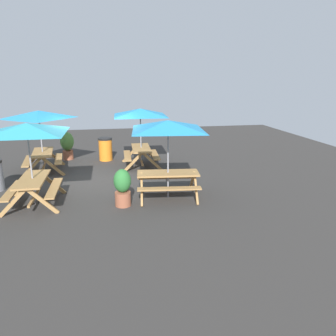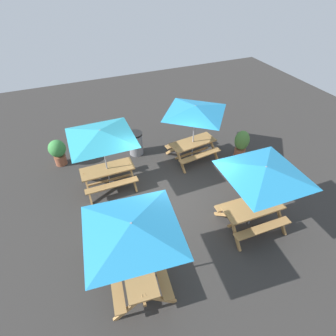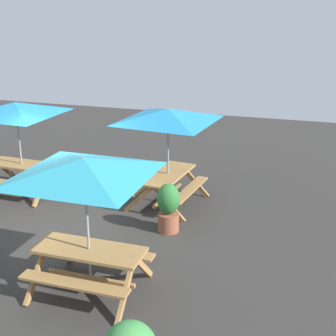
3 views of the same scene
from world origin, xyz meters
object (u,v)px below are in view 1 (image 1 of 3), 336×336
(picnic_table_1, at_px, (140,117))
(potted_plant_2, at_px, (67,144))
(picnic_table_3, at_px, (27,135))
(picnic_table_0, at_px, (168,131))
(trash_bin_orange, at_px, (105,149))
(potted_plant_0, at_px, (123,187))
(picnic_table_2, at_px, (39,119))

(picnic_table_1, distance_m, potted_plant_2, 3.71)
(picnic_table_3, bearing_deg, picnic_table_0, 88.41)
(trash_bin_orange, xyz_separation_m, potted_plant_2, (-0.44, -1.62, 0.17))
(trash_bin_orange, bearing_deg, picnic_table_1, 48.50)
(picnic_table_0, bearing_deg, picnic_table_3, -175.58)
(picnic_table_0, relative_size, picnic_table_3, 0.99)
(trash_bin_orange, xyz_separation_m, potted_plant_0, (5.38, 0.46, 0.05))
(picnic_table_3, height_order, trash_bin_orange, picnic_table_3)
(picnic_table_3, relative_size, trash_bin_orange, 2.89)
(picnic_table_0, relative_size, picnic_table_1, 0.99)
(picnic_table_1, distance_m, potted_plant_0, 4.48)
(picnic_table_3, relative_size, potted_plant_0, 2.69)
(potted_plant_0, bearing_deg, potted_plant_2, -160.33)
(picnic_table_2, bearing_deg, potted_plant_0, 28.15)
(trash_bin_orange, height_order, potted_plant_2, potted_plant_2)
(picnic_table_3, xyz_separation_m, potted_plant_2, (-5.26, 0.36, -1.32))
(picnic_table_3, xyz_separation_m, potted_plant_0, (0.56, 2.44, -1.44))
(trash_bin_orange, bearing_deg, picnic_table_3, -22.34)
(picnic_table_3, distance_m, potted_plant_2, 5.44)
(picnic_table_0, height_order, picnic_table_3, same)
(picnic_table_2, relative_size, potted_plant_2, 1.94)
(picnic_table_3, height_order, potted_plant_0, picnic_table_3)
(picnic_table_0, xyz_separation_m, picnic_table_2, (-3.58, -4.14, 0.00))
(picnic_table_0, distance_m, picnic_table_3, 3.80)
(picnic_table_2, bearing_deg, potted_plant_2, 152.25)
(potted_plant_0, bearing_deg, picnic_table_2, -145.37)
(picnic_table_0, distance_m, potted_plant_2, 6.52)
(picnic_table_1, bearing_deg, picnic_table_3, -41.60)
(picnic_table_1, xyz_separation_m, trash_bin_orange, (-1.25, -1.41, -1.49))
(trash_bin_orange, distance_m, potted_plant_2, 1.68)
(picnic_table_1, bearing_deg, potted_plant_2, -117.27)
(picnic_table_0, bearing_deg, picnic_table_2, 145.30)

